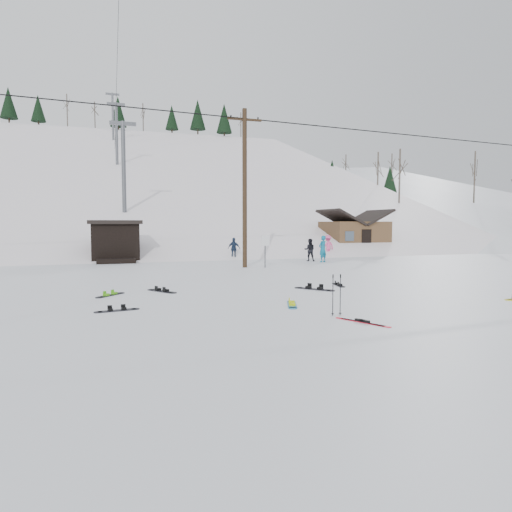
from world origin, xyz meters
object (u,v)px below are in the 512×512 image
object	(u,v)px
cabin	(354,236)
hero_snowboard	(292,304)
utility_pole	(245,186)
hero_skis	(362,322)

from	to	relation	value
cabin	hero_snowboard	xyz separation A→B (m)	(-15.18, -22.20, -1.46)
utility_pole	cabin	size ratio (longest dim) A/B	1.67
hero_skis	hero_snowboard	bearing A→B (deg)	78.35
hero_snowboard	hero_skis	distance (m)	2.98
cabin	hero_skis	size ratio (longest dim) A/B	3.64
hero_snowboard	hero_skis	bearing A→B (deg)	-145.74
utility_pole	hero_snowboard	xyz separation A→B (m)	(-2.18, -12.20, -4.65)
hero_snowboard	hero_skis	xyz separation A→B (m)	(0.72, -2.89, -0.00)
utility_pole	hero_skis	bearing A→B (deg)	-95.52
utility_pole	cabin	distance (m)	16.71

